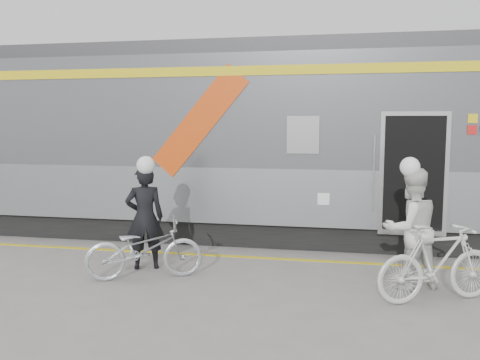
% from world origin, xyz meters
% --- Properties ---
extents(ground, '(90.00, 90.00, 0.00)m').
position_xyz_m(ground, '(0.00, 0.00, 0.00)').
color(ground, slate).
rests_on(ground, ground).
extents(train, '(24.00, 3.17, 4.10)m').
position_xyz_m(train, '(1.02, 4.19, 2.05)').
color(train, black).
rests_on(train, ground).
extents(safety_strip, '(24.00, 0.12, 0.01)m').
position_xyz_m(safety_strip, '(0.00, 2.15, 0.00)').
color(safety_strip, gold).
rests_on(safety_strip, ground).
extents(man, '(0.76, 0.64, 1.76)m').
position_xyz_m(man, '(-1.33, 1.12, 0.88)').
color(man, black).
rests_on(man, ground).
extents(bicycle_left, '(1.94, 1.33, 0.97)m').
position_xyz_m(bicycle_left, '(-1.13, 0.57, 0.48)').
color(bicycle_left, '#B8BCC0').
rests_on(bicycle_left, ground).
extents(woman, '(1.09, 0.99, 1.81)m').
position_xyz_m(woman, '(2.95, 0.92, 0.91)').
color(woman, silver).
rests_on(woman, ground).
extents(bicycle_right, '(1.88, 1.23, 1.10)m').
position_xyz_m(bicycle_right, '(3.25, 0.37, 0.55)').
color(bicycle_right, beige).
rests_on(bicycle_right, ground).
extents(helmet_man, '(0.30, 0.30, 0.30)m').
position_xyz_m(helmet_man, '(-1.33, 1.12, 1.91)').
color(helmet_man, white).
rests_on(helmet_man, man).
extents(helmet_woman, '(0.29, 0.29, 0.29)m').
position_xyz_m(helmet_woman, '(2.95, 0.92, 1.96)').
color(helmet_woman, white).
rests_on(helmet_woman, woman).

